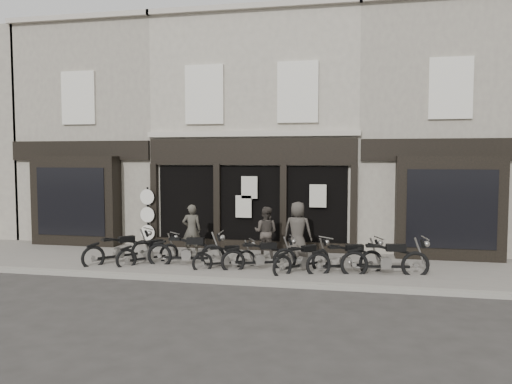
% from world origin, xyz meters
% --- Properties ---
extents(ground_plane, '(90.00, 90.00, 0.00)m').
position_xyz_m(ground_plane, '(0.00, 0.00, 0.00)').
color(ground_plane, '#2D2B28').
rests_on(ground_plane, ground).
extents(pavement, '(30.00, 4.20, 0.12)m').
position_xyz_m(pavement, '(0.00, 0.90, 0.06)').
color(pavement, '#6A645D').
rests_on(pavement, ground_plane).
extents(kerb, '(30.00, 0.25, 0.13)m').
position_xyz_m(kerb, '(0.00, -1.25, 0.07)').
color(kerb, gray).
rests_on(kerb, ground_plane).
extents(central_building, '(7.30, 6.22, 8.34)m').
position_xyz_m(central_building, '(0.00, 5.95, 4.08)').
color(central_building, '#B6AD9C').
rests_on(central_building, ground).
extents(neighbour_left, '(5.60, 6.73, 8.34)m').
position_xyz_m(neighbour_left, '(-6.35, 5.90, 4.04)').
color(neighbour_left, '#9F9A87').
rests_on(neighbour_left, ground).
extents(neighbour_right, '(5.60, 6.73, 8.34)m').
position_xyz_m(neighbour_right, '(6.35, 5.90, 4.04)').
color(neighbour_right, '#9F9A87').
rests_on(neighbour_right, ground).
extents(motorcycle_0, '(1.64, 1.86, 1.07)m').
position_xyz_m(motorcycle_0, '(-3.41, 0.11, 0.43)').
color(motorcycle_0, black).
rests_on(motorcycle_0, ground).
extents(motorcycle_1, '(1.49, 1.65, 0.96)m').
position_xyz_m(motorcycle_1, '(-2.48, 0.17, 0.38)').
color(motorcycle_1, black).
rests_on(motorcycle_1, ground).
extents(motorcycle_2, '(2.34, 0.64, 1.12)m').
position_xyz_m(motorcycle_2, '(-1.29, 0.17, 0.44)').
color(motorcycle_2, black).
rests_on(motorcycle_2, ground).
extents(motorcycle_3, '(1.69, 1.16, 0.90)m').
position_xyz_m(motorcycle_3, '(-0.09, 0.02, 0.36)').
color(motorcycle_3, black).
rests_on(motorcycle_3, ground).
extents(motorcycle_4, '(2.06, 1.05, 1.04)m').
position_xyz_m(motorcycle_4, '(0.90, 0.08, 0.41)').
color(motorcycle_4, black).
rests_on(motorcycle_4, ground).
extents(motorcycle_5, '(1.55, 1.68, 0.99)m').
position_xyz_m(motorcycle_5, '(2.11, 0.07, 0.39)').
color(motorcycle_5, black).
rests_on(motorcycle_5, ground).
extents(motorcycle_6, '(2.09, 1.14, 1.06)m').
position_xyz_m(motorcycle_6, '(3.29, 0.14, 0.42)').
color(motorcycle_6, black).
rests_on(motorcycle_6, ground).
extents(motorcycle_7, '(2.37, 0.70, 1.14)m').
position_xyz_m(motorcycle_7, '(4.35, 0.12, 0.45)').
color(motorcycle_7, black).
rests_on(motorcycle_7, ground).
extents(man_left, '(0.69, 0.55, 1.64)m').
position_xyz_m(man_left, '(-1.63, 1.58, 0.94)').
color(man_left, '#413E35').
rests_on(man_left, pavement).
extents(man_centre, '(0.86, 0.72, 1.60)m').
position_xyz_m(man_centre, '(0.77, 1.72, 0.92)').
color(man_centre, '#3A342F').
rests_on(man_centre, pavement).
extents(man_right, '(0.92, 0.65, 1.79)m').
position_xyz_m(man_right, '(1.78, 1.63, 1.01)').
color(man_right, '#3B3731').
rests_on(man_right, pavement).
extents(advert_sign_post, '(0.54, 0.35, 2.22)m').
position_xyz_m(advert_sign_post, '(-3.64, 2.71, 1.08)').
color(advert_sign_post, black).
rests_on(advert_sign_post, ground).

